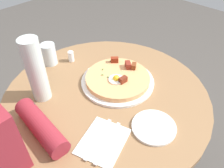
{
  "coord_description": "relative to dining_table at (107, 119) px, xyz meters",
  "views": [
    {
      "loc": [
        0.47,
        0.48,
        1.34
      ],
      "look_at": [
        -0.04,
        -0.01,
        0.72
      ],
      "focal_mm": 35.39,
      "sensor_mm": 36.0,
      "label": 1
    }
  ],
  "objects": [
    {
      "name": "fork",
      "position": [
        0.18,
        0.14,
        0.17
      ],
      "size": [
        0.17,
        0.07,
        0.0
      ],
      "primitive_type": "cube",
      "rotation": [
        0.0,
        0.0,
        0.31
      ],
      "color": "silver",
      "rests_on": "napkin"
    },
    {
      "name": "bread_plate",
      "position": [
        0.01,
        0.25,
        0.17
      ],
      "size": [
        0.16,
        0.16,
        0.01
      ],
      "primitive_type": "cylinder",
      "color": "white",
      "rests_on": "dining_table"
    },
    {
      "name": "salt_shaker",
      "position": [
        -0.05,
        -0.29,
        0.19
      ],
      "size": [
        0.03,
        0.03,
        0.05
      ],
      "primitive_type": "cylinder",
      "color": "white",
      "rests_on": "dining_table"
    },
    {
      "name": "pepper_shaker",
      "position": [
        0.27,
        -0.11,
        0.19
      ],
      "size": [
        0.03,
        0.03,
        0.05
      ],
      "primitive_type": "cylinder",
      "color": "#3F3833",
      "rests_on": "dining_table"
    },
    {
      "name": "pizza_plate",
      "position": [
        -0.09,
        -0.01,
        0.17
      ],
      "size": [
        0.32,
        0.32,
        0.01
      ],
      "primitive_type": "cylinder",
      "color": "white",
      "rests_on": "dining_table"
    },
    {
      "name": "dining_table",
      "position": [
        0.0,
        0.0,
        0.0
      ],
      "size": [
        0.86,
        0.86,
        0.7
      ],
      "color": "olive",
      "rests_on": "ground_plane"
    },
    {
      "name": "water_glass",
      "position": [
        0.03,
        -0.35,
        0.22
      ],
      "size": [
        0.07,
        0.07,
        0.1
      ],
      "primitive_type": "cylinder",
      "color": "silver",
      "rests_on": "dining_table"
    },
    {
      "name": "knife",
      "position": [
        0.17,
        0.18,
        0.17
      ],
      "size": [
        0.17,
        0.07,
        0.0
      ],
      "primitive_type": "cube",
      "rotation": [
        0.0,
        0.0,
        0.31
      ],
      "color": "silver",
      "rests_on": "napkin"
    },
    {
      "name": "water_bottle",
      "position": [
        0.19,
        -0.18,
        0.3
      ],
      "size": [
        0.07,
        0.07,
        0.27
      ],
      "primitive_type": "cylinder",
      "color": "silver",
      "rests_on": "dining_table"
    },
    {
      "name": "breakfast_pizza",
      "position": [
        -0.09,
        -0.01,
        0.19
      ],
      "size": [
        0.28,
        0.28,
        0.05
      ],
      "color": "tan",
      "rests_on": "pizza_plate"
    },
    {
      "name": "napkin",
      "position": [
        0.18,
        0.16,
        0.17
      ],
      "size": [
        0.2,
        0.19,
        0.0
      ],
      "primitive_type": "cube",
      "rotation": [
        0.0,
        0.0,
        0.31
      ],
      "color": "white",
      "rests_on": "dining_table"
    }
  ]
}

